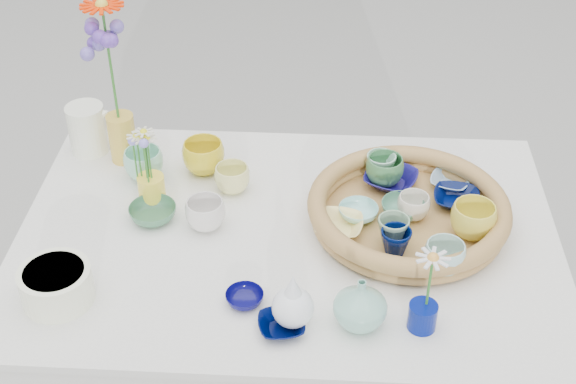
{
  "coord_description": "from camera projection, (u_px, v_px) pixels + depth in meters",
  "views": [
    {
      "loc": [
        0.08,
        -1.44,
        1.96
      ],
      "look_at": [
        0.0,
        0.02,
        0.87
      ],
      "focal_mm": 50.0,
      "sensor_mm": 36.0,
      "label": 1
    }
  ],
  "objects": [
    {
      "name": "tall_vase_yellow",
      "position": [
        122.0,
        138.0,
        2.07
      ],
      "size": [
        0.07,
        0.07,
        0.13
      ],
      "primitive_type": "cylinder",
      "rotation": [
        0.0,
        0.0,
        -0.05
      ],
      "color": "gold",
      "rests_on": "display_table"
    },
    {
      "name": "bud_vase_seafoam",
      "position": [
        360.0,
        303.0,
        1.6
      ],
      "size": [
        0.14,
        0.14,
        0.11
      ],
      "primitive_type": "imported",
      "rotation": [
        0.0,
        0.0,
        0.33
      ],
      "color": "#82C2AD",
      "rests_on": "display_table"
    },
    {
      "name": "tray_ceramic_10",
      "position": [
        338.0,
        226.0,
        1.84
      ],
      "size": [
        0.13,
        0.13,
        0.03
      ],
      "primitive_type": "imported",
      "rotation": [
        0.0,
        0.0,
        -0.14
      ],
      "color": "#FFE985",
      "rests_on": "wicker_tray"
    },
    {
      "name": "tray_ceramic_12",
      "position": [
        385.0,
        171.0,
        1.98
      ],
      "size": [
        0.11,
        0.11,
        0.07
      ],
      "primitive_type": "imported",
      "rotation": [
        0.0,
        0.0,
        -0.15
      ],
      "color": "#3A7645",
      "rests_on": "wicker_tray"
    },
    {
      "name": "tray_ceramic_1",
      "position": [
        456.0,
        199.0,
        1.92
      ],
      "size": [
        0.13,
        0.13,
        0.03
      ],
      "primitive_type": "imported",
      "rotation": [
        0.0,
        0.0,
        -0.15
      ],
      "color": "#020C3C",
      "rests_on": "wicker_tray"
    },
    {
      "name": "gerbera",
      "position": [
        110.0,
        62.0,
        1.95
      ],
      "size": [
        0.15,
        0.15,
        0.31
      ],
      "primitive_type": null,
      "rotation": [
        0.0,
        0.0,
        -0.25
      ],
      "color": "#F72B00",
      "rests_on": "tall_vase_yellow"
    },
    {
      "name": "loose_ceramic_5",
      "position": [
        144.0,
        164.0,
        2.03
      ],
      "size": [
        0.12,
        0.12,
        0.08
      ],
      "primitive_type": "imported",
      "rotation": [
        0.0,
        0.0,
        0.28
      ],
      "color": "#88D1B1",
      "rests_on": "display_table"
    },
    {
      "name": "loose_ceramic_6",
      "position": [
        282.0,
        325.0,
        1.62
      ],
      "size": [
        0.11,
        0.11,
        0.02
      ],
      "primitive_type": "imported",
      "rotation": [
        0.0,
        0.0,
        0.21
      ],
      "color": "#000732",
      "rests_on": "display_table"
    },
    {
      "name": "white_pitcher",
      "position": [
        87.0,
        129.0,
        2.11
      ],
      "size": [
        0.15,
        0.12,
        0.13
      ],
      "primitive_type": null,
      "rotation": [
        0.0,
        0.0,
        -0.14
      ],
      "color": "white",
      "rests_on": "display_table"
    },
    {
      "name": "daisy_cup",
      "position": [
        152.0,
        189.0,
        1.95
      ],
      "size": [
        0.08,
        0.08,
        0.07
      ],
      "primitive_type": "cylinder",
      "rotation": [
        0.0,
        0.0,
        0.23
      ],
      "color": "yellow",
      "rests_on": "display_table"
    },
    {
      "name": "daisy_posy",
      "position": [
        141.0,
        155.0,
        1.88
      ],
      "size": [
        0.09,
        0.09,
        0.14
      ],
      "primitive_type": null,
      "rotation": [
        0.0,
        0.0,
        0.14
      ],
      "color": "silver",
      "rests_on": "daisy_cup"
    },
    {
      "name": "hydrangea",
      "position": [
        113.0,
        79.0,
        1.97
      ],
      "size": [
        0.11,
        0.11,
        0.3
      ],
      "primitive_type": null,
      "rotation": [
        0.0,
        0.0,
        -0.41
      ],
      "color": "#6B59B8",
      "rests_on": "tall_vase_yellow"
    },
    {
      "name": "tray_ceramic_9",
      "position": [
        395.0,
        242.0,
        1.77
      ],
      "size": [
        0.08,
        0.08,
        0.06
      ],
      "primitive_type": "imported",
      "rotation": [
        0.0,
        0.0,
        0.25
      ],
      "color": "#000C3A",
      "rests_on": "wicker_tray"
    },
    {
      "name": "loose_ceramic_1",
      "position": [
        232.0,
        179.0,
        1.98
      ],
      "size": [
        0.11,
        0.11,
        0.07
      ],
      "primitive_type": "imported",
      "rotation": [
        0.0,
        0.0,
        0.25
      ],
      "color": "#E7E488",
      "rests_on": "display_table"
    },
    {
      "name": "wicker_tray",
      "position": [
        408.0,
        211.0,
        1.87
      ],
      "size": [
        0.47,
        0.47,
        0.08
      ],
      "primitive_type": null,
      "color": "olive",
      "rests_on": "display_table"
    },
    {
      "name": "tray_ceramic_2",
      "position": [
        473.0,
        221.0,
        1.81
      ],
      "size": [
        0.12,
        0.12,
        0.08
      ],
      "primitive_type": "imported",
      "rotation": [
        0.0,
        0.0,
        0.12
      ],
      "color": "yellow",
      "rests_on": "wicker_tray"
    },
    {
      "name": "tray_ceramic_7",
      "position": [
        413.0,
        207.0,
        1.87
      ],
      "size": [
        0.09,
        0.09,
        0.06
      ],
      "primitive_type": "imported",
      "rotation": [
        0.0,
        0.0,
        0.25
      ],
      "color": "silver",
      "rests_on": "wicker_tray"
    },
    {
      "name": "tray_ceramic_0",
      "position": [
        391.0,
        179.0,
        1.98
      ],
      "size": [
        0.17,
        0.17,
        0.03
      ],
      "primitive_type": "imported",
      "rotation": [
        0.0,
        0.0,
        -0.39
      ],
      "color": "navy",
      "rests_on": "wicker_tray"
    },
    {
      "name": "fluted_bowl",
      "position": [
        56.0,
        285.0,
        1.67
      ],
      "size": [
        0.18,
        0.18,
        0.08
      ],
      "primitive_type": null,
      "rotation": [
        0.0,
        0.0,
        -0.2
      ],
      "color": "white",
      "rests_on": "display_table"
    },
    {
      "name": "single_daisy",
      "position": [
        430.0,
        281.0,
        1.56
      ],
      "size": [
        0.1,
        0.1,
        0.14
      ],
      "primitive_type": null,
      "rotation": [
        0.0,
        0.0,
        0.25
      ],
      "color": "silver",
      "rests_on": "bud_vase_cobalt"
    },
    {
      "name": "tray_ceramic_4",
      "position": [
        393.0,
        231.0,
        1.79
      ],
      "size": [
        0.07,
        0.07,
        0.07
      ],
      "primitive_type": "imported",
      "rotation": [
        0.0,
        0.0,
        -0.01
      ],
      "color": "#7EA47F",
      "rests_on": "wicker_tray"
    },
    {
      "name": "tray_ceramic_8",
      "position": [
        450.0,
        181.0,
        1.98
      ],
      "size": [
        0.12,
        0.12,
        0.02
      ],
      "primitive_type": "imported",
      "rotation": [
        0.0,
        0.0,
        -0.35
      ],
      "color": "#97BFE1",
      "rests_on": "wicker_tray"
    },
    {
      "name": "bud_vase_cobalt",
      "position": [
        422.0,
        316.0,
        1.61
      ],
      "size": [
        0.07,
        0.07,
        0.06
      ],
      "primitive_type": "cylinder",
      "rotation": [
        0.0,
        0.0,
        0.25
      ],
      "color": "navy",
      "rests_on": "display_table"
    },
    {
      "name": "loose_ceramic_3",
      "position": [
        205.0,
        214.0,
        1.87
      ],
      "size": [
        0.1,
        0.1,
        0.07
      ],
      "primitive_type": "imported",
      "rotation": [
        0.0,
        0.0,
        0.07
      ],
      "color": "silver",
      "rests_on": "display_table"
    },
    {
      "name": "bud_vase_paleblue",
      "position": [
        293.0,
        299.0,
        1.6
      ],
      "size": [
        0.1,
        0.1,
        0.13
      ],
      "primitive_type": null,
      "rotation": [
        0.0,
        0.0,
        0.13
      ],
      "color": "white",
      "rests_on": "display_table"
    },
    {
      "name": "tray_ceramic_11",
      "position": [
        444.0,
        258.0,
        1.72
      ],
      "size": [
        0.12,
        0.12,
        0.07
      ],
      "primitive_type": "imported",
      "rotation": [
        0.0,
        0.0,
        -0.4
      ],
      "color": "#A5D5CD",
      "rests_on": "wicker_tray"
    },
    {
      "name": "loose_ceramic_4",
      "position": [
        245.0,
        298.0,
        1.68
      ],
      "size": [
        0.11,
        0.11,
        0.03
      ],
      "primitive_type": "imported",
      "rotation": [
        0.0,
        0.0,
        0.43
      ],
      "color": "#07064B",
      "rests_on": "display_table"
    },
    {
      "name": "tray_ceramic_6",
      "position": [
        381.0,
        167.0,
        1.99
      ],
      "size": [
        0.09,
        0.09,
        0.07
      ],
      "primitive_type": "imported",
      "rotation": [
        0.0,
        0.0,
        -0.26
      ],
      "color": "#A7E0C2",
      "rests_on": "wicker_tray"
    },
    {
      "name": "loose_ceramic_2",
      "position": [
        153.0,
        213.0,
        1.9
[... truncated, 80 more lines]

